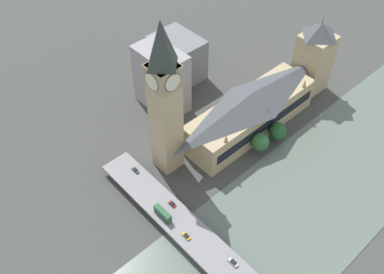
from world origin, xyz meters
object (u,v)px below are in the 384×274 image
Objects in this scene: double_decker_bus_mid at (163,213)px; road_bridge at (228,269)px; clock_tower at (165,98)px; car_southbound_mid at (135,170)px; car_southbound_extra at (172,204)px; victoria_tower at (314,57)px; car_northbound_lead at (186,236)px; parliament_hall at (251,111)px; car_northbound_mid at (233,262)px.

road_bridge is at bearing -174.43° from double_decker_bus_mid.
clock_tower reaches higher than car_southbound_mid.
car_southbound_mid is at bearing 0.73° from car_southbound_extra.
car_northbound_lead is (-30.56, 128.74, -16.60)m from victoria_tower.
parliament_hall reaches higher than car_southbound_mid.
road_bridge is 41.83× the size of car_southbound_extra.
car_northbound_lead is at bearing 103.36° from victoria_tower.
car_southbound_mid is (30.04, -6.98, -1.84)m from double_decker_bus_mid.
victoria_tower is 133.35m from car_northbound_lead.
car_southbound_extra is at bearing -20.91° from car_northbound_lead.
car_northbound_lead is (-30.51, 75.10, -7.23)m from parliament_hall.
car_northbound_mid is at bearing -169.54° from double_decker_bus_mid.
clock_tower reaches higher than double_decker_bus_mid.
car_southbound_extra is at bearing 96.31° from victoria_tower.
car_southbound_extra is at bearing -0.57° from car_northbound_mid.
victoria_tower is at bearing -89.94° from parliament_hall.
road_bridge is at bearing -172.85° from car_northbound_lead.
road_bridge is 23.06m from car_northbound_lead.
victoria_tower is 10.18× the size of car_northbound_mid.
clock_tower is 51.95m from double_decker_bus_mid.
parliament_hall is at bearing -101.80° from clock_tower.
clock_tower reaches higher than parliament_hall.
road_bridge is (-53.34, 72.24, -8.83)m from parliament_hall.
parliament_hall is 90.23m from road_bridge.
double_decker_bus_mid is (37.78, 3.69, 3.51)m from road_bridge.
clock_tower is 8.44× the size of double_decker_bus_mid.
clock_tower reaches higher than road_bridge.
double_decker_bus_mid is at bearing 105.99° from car_southbound_extra.
clock_tower is 43.20m from car_southbound_mid.
car_southbound_extra is (39.69, -0.39, -0.05)m from car_northbound_mid.
clock_tower is at bearing -43.95° from double_decker_bus_mid.
car_southbound_extra is at bearing 101.10° from parliament_hall.
road_bridge is at bearing 112.99° from victoria_tower.
car_northbound_lead is at bearing 7.15° from road_bridge.
car_northbound_mid is (-53.20, 122.62, -16.53)m from victoria_tower.
parliament_hall is at bearing -67.89° from car_northbound_lead.
parliament_hall is 0.50× the size of road_bridge.
clock_tower reaches higher than car_southbound_extra.
car_northbound_mid reaches higher than car_southbound_extra.
clock_tower is 21.78× the size of car_southbound_extra.
car_southbound_extra is (2.10, -7.33, -1.89)m from double_decker_bus_mid.
road_bridge is 67.92m from car_southbound_mid.
car_northbound_mid is at bearing -164.87° from car_northbound_lead.
double_decker_bus_mid is (-15.62, 129.56, -14.69)m from victoria_tower.
double_decker_bus_mid is at bearing 136.05° from clock_tower.
victoria_tower reaches higher than car_northbound_lead.
car_northbound_mid is (0.19, -3.26, 1.66)m from road_bridge.
car_northbound_lead is 23.45m from car_northbound_mid.
car_southbound_mid is (3.88, 18.23, -38.97)m from clock_tower.
parliament_hall is 1.67× the size of victoria_tower.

